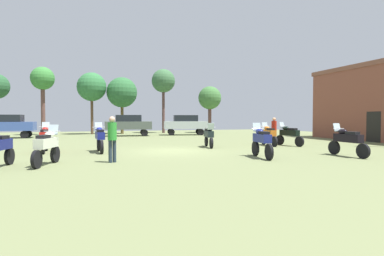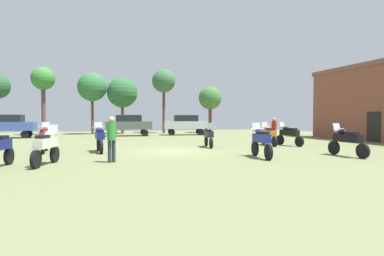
# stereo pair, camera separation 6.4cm
# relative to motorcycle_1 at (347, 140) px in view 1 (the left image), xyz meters

# --- Properties ---
(ground_plane) EXTENTS (44.00, 52.00, 0.02)m
(ground_plane) POSITION_rel_motorcycle_1_xyz_m (-6.94, 4.62, -0.74)
(ground_plane) COLOR #6A7449
(motorcycle_1) EXTENTS (0.62, 2.27, 1.48)m
(motorcycle_1) POSITION_rel_motorcycle_1_xyz_m (0.00, 0.00, 0.00)
(motorcycle_1) COLOR black
(motorcycle_1) RESTS_ON ground
(motorcycle_2) EXTENTS (0.68, 2.12, 1.44)m
(motorcycle_2) POSITION_rel_motorcycle_1_xyz_m (-4.41, 5.94, -0.02)
(motorcycle_2) COLOR black
(motorcycle_2) RESTS_ON ground
(motorcycle_4) EXTENTS (0.81, 2.08, 1.47)m
(motorcycle_4) POSITION_rel_motorcycle_1_xyz_m (-12.51, 1.16, -0.01)
(motorcycle_4) COLOR black
(motorcycle_4) RESTS_ON ground
(motorcycle_6) EXTENTS (0.75, 2.14, 1.46)m
(motorcycle_6) POSITION_rel_motorcycle_1_xyz_m (0.71, 5.41, -0.01)
(motorcycle_6) COLOR black
(motorcycle_6) RESTS_ON ground
(motorcycle_7) EXTENTS (0.66, 2.22, 1.51)m
(motorcycle_7) POSITION_rel_motorcycle_1_xyz_m (-3.92, 0.74, 0.01)
(motorcycle_7) COLOR black
(motorcycle_7) RESTS_ON ground
(motorcycle_8) EXTENTS (0.64, 2.23, 1.45)m
(motorcycle_8) POSITION_rel_motorcycle_1_xyz_m (-0.44, 5.88, -0.02)
(motorcycle_8) COLOR black
(motorcycle_8) RESTS_ON ground
(motorcycle_9) EXTENTS (0.62, 2.31, 1.51)m
(motorcycle_9) POSITION_rel_motorcycle_1_xyz_m (-13.22, 5.87, 0.02)
(motorcycle_9) COLOR black
(motorcycle_9) RESTS_ON ground
(motorcycle_11) EXTENTS (0.62, 2.25, 1.50)m
(motorcycle_11) POSITION_rel_motorcycle_1_xyz_m (-10.58, 5.12, 0.01)
(motorcycle_11) COLOR black
(motorcycle_11) RESTS_ON ground
(car_1) EXTENTS (4.43, 2.14, 2.00)m
(car_1) POSITION_rel_motorcycle_1_xyz_m (-7.71, 18.93, 0.44)
(car_1) COLOR black
(car_1) RESTS_ON ground
(car_2) EXTENTS (4.33, 1.87, 2.00)m
(car_2) POSITION_rel_motorcycle_1_xyz_m (-17.90, 18.78, 0.44)
(car_2) COLOR black
(car_2) RESTS_ON ground
(car_3) EXTENTS (4.56, 2.56, 2.00)m
(car_3) POSITION_rel_motorcycle_1_xyz_m (-2.03, 18.99, 0.44)
(car_3) COLOR black
(car_3) RESTS_ON ground
(person_1) EXTENTS (0.44, 0.44, 1.79)m
(person_1) POSITION_rel_motorcycle_1_xyz_m (-10.19, 1.19, 0.32)
(person_1) COLOR #24313E
(person_1) RESTS_ON ground
(person_2) EXTENTS (0.45, 0.45, 1.75)m
(person_2) POSITION_rel_motorcycle_1_xyz_m (0.73, 7.15, 0.30)
(person_2) COLOR #2A253E
(person_2) RESTS_ON ground
(tree_1) EXTENTS (2.30, 2.30, 6.83)m
(tree_1) POSITION_rel_motorcycle_1_xyz_m (-15.72, 23.21, 4.76)
(tree_1) COLOR brown
(tree_1) RESTS_ON ground
(tree_2) EXTENTS (2.66, 2.66, 7.27)m
(tree_2) POSITION_rel_motorcycle_1_xyz_m (-3.26, 23.78, 5.12)
(tree_2) COLOR brown
(tree_2) RESTS_ON ground
(tree_4) EXTENTS (3.26, 3.26, 6.10)m
(tree_4) POSITION_rel_motorcycle_1_xyz_m (-7.93, 23.30, 3.72)
(tree_4) COLOR brown
(tree_4) RESTS_ON ground
(tree_5) EXTENTS (2.67, 2.67, 5.39)m
(tree_5) POSITION_rel_motorcycle_1_xyz_m (2.05, 22.87, 3.26)
(tree_5) COLOR brown
(tree_5) RESTS_ON ground
(tree_7) EXTENTS (3.01, 3.01, 6.50)m
(tree_7) POSITION_rel_motorcycle_1_xyz_m (-11.04, 23.42, 4.23)
(tree_7) COLOR brown
(tree_7) RESTS_ON ground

